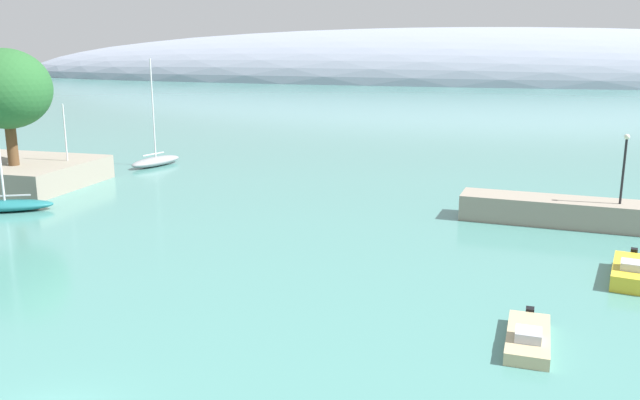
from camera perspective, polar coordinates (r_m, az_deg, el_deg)
shore_outcrop at (r=64.31m, az=-25.05°, el=2.14°), size 13.43×10.78×2.11m
tree_clump_shore at (r=61.15m, az=-25.56°, el=8.66°), size 7.37×7.37×9.76m
distant_ridge at (r=231.59m, az=12.08°, el=10.04°), size 343.13×68.79×35.48m
sailboat_teal_near_shore at (r=54.43m, az=-25.63°, el=-0.32°), size 7.13×4.81×10.80m
sailboat_grey_mid_mooring at (r=69.54m, az=-14.03°, el=3.35°), size 3.64×6.52×10.79m
sailboat_white_outer_mooring at (r=62.76m, az=-20.90°, el=1.72°), size 4.19×5.65×7.10m
motorboat_sand_foreground at (r=29.14m, az=17.58°, el=-11.30°), size 1.97×5.05×0.92m
motorboat_yellow_alongside_breakwater at (r=38.57m, az=25.41°, el=-5.64°), size 2.77×5.32×1.24m
harbor_lamp_post at (r=47.66m, az=24.87°, el=3.03°), size 0.36×0.36×4.68m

